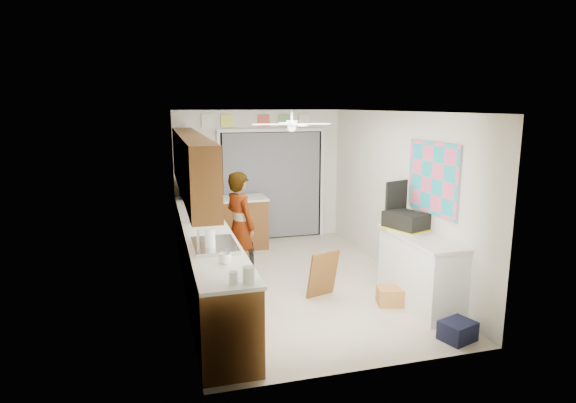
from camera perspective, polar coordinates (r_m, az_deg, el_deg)
floor at (r=7.25m, az=0.86°, el=-9.55°), size 5.00×5.00×0.00m
ceiling at (r=6.77m, az=0.92°, el=10.61°), size 5.00×5.00×0.00m
wall_back at (r=9.30m, az=-3.47°, el=3.06°), size 3.20×0.00×3.20m
wall_front at (r=4.63m, az=9.69°, el=-5.61°), size 3.20×0.00×3.20m
wall_left at (r=6.64m, az=-12.47°, el=-0.54°), size 0.00×5.00×5.00m
wall_right at (r=7.51m, az=12.69°, el=0.81°), size 0.00×5.00×5.00m
left_base_cabinets at (r=6.87m, az=-9.67°, el=-6.95°), size 0.60×4.80×0.90m
left_countertop at (r=6.74m, az=-9.72°, el=-3.14°), size 0.62×4.80×0.04m
upper_cabinets at (r=6.76m, az=-11.41°, el=4.44°), size 0.32×4.00×0.80m
sink_basin at (r=5.77m, az=-8.69°, el=-5.22°), size 0.50×0.76×0.06m
faucet at (r=5.73m, az=-10.61°, el=-4.43°), size 0.03×0.03×0.22m
peninsula_base at (r=8.88m, az=-5.89°, el=-2.64°), size 1.00×0.60×0.90m
peninsula_top at (r=8.78m, az=-5.95°, el=0.34°), size 1.04×0.64×0.04m
back_opening_recess at (r=9.35m, az=-1.92°, el=1.89°), size 2.00×0.06×2.10m
curtain_panel at (r=9.31m, az=-1.86°, el=1.85°), size 1.90×0.03×2.05m
door_trim_left at (r=9.14m, az=-8.10°, el=1.56°), size 0.06×0.04×2.10m
door_trim_right at (r=9.61m, az=4.05°, el=2.13°), size 0.06×0.04×2.10m
door_trim_head at (r=9.21m, az=-1.92°, el=8.44°), size 2.10×0.04×0.06m
header_frame_0 at (r=9.07m, az=-7.27°, el=9.45°), size 0.22×0.02×0.22m
header_frame_2 at (r=9.20m, az=-2.89°, el=9.55°), size 0.22×0.02×0.22m
header_frame_3 at (r=9.29m, az=-0.45°, el=9.58°), size 0.22×0.02×0.22m
header_frame_4 at (r=9.40m, az=1.94°, el=9.60°), size 0.22×0.02×0.22m
route66_sign at (r=9.02m, az=-9.50°, el=9.38°), size 0.22×0.02×0.26m
right_counter_base at (r=6.58m, az=15.39°, el=-8.03°), size 0.50×1.40×0.90m
right_counter_top at (r=6.44m, az=15.53°, el=-4.09°), size 0.54×1.44×0.04m
abstract_painting at (r=6.58m, az=16.77°, el=2.68°), size 0.03×1.15×0.95m
ceiling_fan at (r=6.97m, az=0.45°, el=9.15°), size 1.14×1.14×0.24m
microwave at (r=8.89m, az=-11.40°, el=1.50°), size 0.42×0.60×0.32m
soap_bottle at (r=6.97m, az=-11.21°, el=-1.31°), size 0.15×0.15×0.29m
cup at (r=5.16m, az=-7.50°, el=-6.71°), size 0.15×0.15×0.11m
jar_a at (r=4.60m, az=-4.68°, el=-8.63°), size 0.12×0.12×0.16m
jar_b at (r=4.58m, az=-6.49°, el=-8.98°), size 0.10×0.10×0.13m
paper_towel_roll at (r=5.61m, az=-9.21°, el=-4.54°), size 0.14×0.14×0.25m
suitcase at (r=6.71m, az=13.79°, el=-2.19°), size 0.56×0.64×0.23m
suitcase_rim at (r=6.74m, az=13.75°, el=-3.10°), size 0.62×0.70×0.02m
suitcase_lid at (r=6.91m, az=12.72°, el=0.36°), size 0.40×0.18×0.50m
cardboard_box at (r=6.60m, az=12.18°, el=-10.90°), size 0.43×0.36×0.23m
navy_crate at (r=5.89m, az=19.46°, el=-14.24°), size 0.43×0.39×0.22m
cabinet_door_panel at (r=6.63m, az=4.16°, el=-8.58°), size 0.47×0.29×0.65m
man at (r=7.24m, az=-5.69°, el=-2.86°), size 0.60×0.70×1.63m
dog at (r=7.89m, az=-5.02°, el=-5.92°), size 0.31×0.65×0.50m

